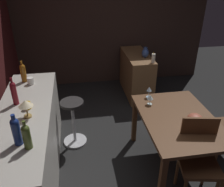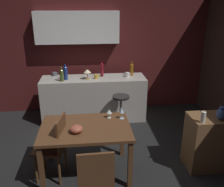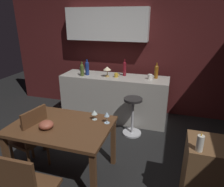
{
  "view_description": "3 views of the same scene",
  "coord_description": "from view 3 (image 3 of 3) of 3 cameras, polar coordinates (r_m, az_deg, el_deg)",
  "views": [
    {
      "loc": [
        -2.3,
        0.9,
        2.29
      ],
      "look_at": [
        0.19,
        0.49,
        0.93
      ],
      "focal_mm": 37.65,
      "sensor_mm": 36.0,
      "label": 1
    },
    {
      "loc": [
        -0.12,
        -3.21,
        2.33
      ],
      "look_at": [
        0.28,
        0.72,
        0.85
      ],
      "focal_mm": 39.11,
      "sensor_mm": 36.0,
      "label": 2
    },
    {
      "loc": [
        1.08,
        -2.21,
        1.99
      ],
      "look_at": [
        0.24,
        0.54,
        0.91
      ],
      "focal_mm": 32.91,
      "sensor_mm": 36.0,
      "label": 3
    }
  ],
  "objects": [
    {
      "name": "ground_plane",
      "position": [
        3.16,
        -7.42,
        -18.68
      ],
      "size": [
        9.0,
        9.0,
        0.0
      ],
      "primitive_type": "plane",
      "color": "black"
    },
    {
      "name": "wall_kitchen_back",
      "position": [
        4.47,
        2.09,
        13.1
      ],
      "size": [
        5.2,
        0.33,
        2.6
      ],
      "color": "#4C1919",
      "rests_on": "ground_plane"
    },
    {
      "name": "dining_table",
      "position": [
        2.69,
        -13.73,
        -10.06
      ],
      "size": [
        1.23,
        0.84,
        0.74
      ],
      "color": "#56351E",
      "rests_on": "ground_plane"
    },
    {
      "name": "kitchen_counter",
      "position": [
        4.17,
        0.59,
        -1.15
      ],
      "size": [
        2.1,
        0.6,
        0.9
      ],
      "primitive_type": "cube",
      "color": "#B2ADA3",
      "rests_on": "ground_plane"
    },
    {
      "name": "chair_near_window",
      "position": [
        2.94,
        -21.49,
        -11.21
      ],
      "size": [
        0.47,
        0.47,
        0.94
      ],
      "color": "#56351E",
      "rests_on": "ground_plane"
    },
    {
      "name": "bar_stool",
      "position": [
        3.64,
        5.72,
        -6.07
      ],
      "size": [
        0.34,
        0.34,
        0.69
      ],
      "color": "#262323",
      "rests_on": "ground_plane"
    },
    {
      "name": "wine_glass_left",
      "position": [
        2.65,
        -4.9,
        -5.28
      ],
      "size": [
        0.08,
        0.08,
        0.13
      ],
      "color": "silver",
      "rests_on": "dining_table"
    },
    {
      "name": "wine_glass_right",
      "position": [
        2.55,
        -1.44,
        -5.94
      ],
      "size": [
        0.07,
        0.07,
        0.15
      ],
      "color": "silver",
      "rests_on": "dining_table"
    },
    {
      "name": "fruit_bowl",
      "position": [
        2.58,
        -17.81,
        -8.28
      ],
      "size": [
        0.17,
        0.17,
        0.1
      ],
      "primitive_type": "ellipsoid",
      "color": "#9E4C38",
      "rests_on": "dining_table"
    },
    {
      "name": "wine_bottle_cobalt",
      "position": [
        4.12,
        -6.94,
        7.16
      ],
      "size": [
        0.08,
        0.08,
        0.31
      ],
      "color": "navy",
      "rests_on": "kitchen_counter"
    },
    {
      "name": "wine_bottle_olive",
      "position": [
        4.07,
        -8.33,
        6.64
      ],
      "size": [
        0.07,
        0.07,
        0.28
      ],
      "color": "#475623",
      "rests_on": "kitchen_counter"
    },
    {
      "name": "wine_bottle_ruby",
      "position": [
        4.03,
        3.49,
        7.05
      ],
      "size": [
        0.06,
        0.06,
        0.33
      ],
      "color": "maroon",
      "rests_on": "kitchen_counter"
    },
    {
      "name": "wine_bottle_amber",
      "position": [
        3.94,
        12.21,
        6.09
      ],
      "size": [
        0.08,
        0.08,
        0.3
      ],
      "color": "#8C5114",
      "rests_on": "kitchen_counter"
    },
    {
      "name": "cup_mustard",
      "position": [
        3.95,
        1.19,
        5.13
      ],
      "size": [
        0.11,
        0.07,
        0.08
      ],
      "color": "gold",
      "rests_on": "kitchen_counter"
    },
    {
      "name": "cup_slate",
      "position": [
        4.5,
        -8.34,
        6.81
      ],
      "size": [
        0.13,
        0.09,
        0.08
      ],
      "color": "#515660",
      "rests_on": "kitchen_counter"
    },
    {
      "name": "cup_white",
      "position": [
        3.88,
        10.54,
        4.59
      ],
      "size": [
        0.12,
        0.09,
        0.09
      ],
      "color": "white",
      "rests_on": "kitchen_counter"
    },
    {
      "name": "counter_lamp",
      "position": [
        3.95,
        -1.35,
        6.82
      ],
      "size": [
        0.15,
        0.15,
        0.2
      ],
      "color": "#A58447",
      "rests_on": "kitchen_counter"
    },
    {
      "name": "pillar_candle_tall",
      "position": [
        2.1,
        23.26,
        -12.58
      ],
      "size": [
        0.06,
        0.06,
        0.19
      ],
      "color": "white",
      "rests_on": "sideboard_cabinet"
    }
  ]
}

